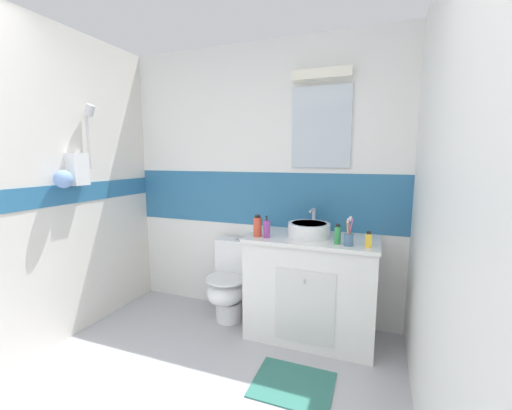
{
  "coord_description": "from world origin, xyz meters",
  "views": [
    {
      "loc": [
        1.03,
        -0.4,
        1.48
      ],
      "look_at": [
        0.15,
        1.92,
        1.12
      ],
      "focal_mm": 22.57,
      "sensor_mm": 36.0,
      "label": 1
    }
  ],
  "objects_px": {
    "toothbrush_cup": "(349,238)",
    "soap_dispenser": "(267,229)",
    "deodorant_spray_can": "(338,235)",
    "perfume_flask_small": "(369,240)",
    "toilet": "(230,283)",
    "mouthwash_bottle": "(258,226)",
    "sink_basin": "(309,229)"
  },
  "relations": [
    {
      "from": "toothbrush_cup",
      "to": "soap_dispenser",
      "type": "xyz_separation_m",
      "value": [
        -0.63,
        0.02,
        0.01
      ]
    },
    {
      "from": "deodorant_spray_can",
      "to": "perfume_flask_small",
      "type": "distance_m",
      "value": 0.22
    },
    {
      "from": "soap_dispenser",
      "to": "toilet",
      "type": "bearing_deg",
      "value": 157.13
    },
    {
      "from": "toilet",
      "to": "mouthwash_bottle",
      "type": "relative_size",
      "value": 4.2
    },
    {
      "from": "sink_basin",
      "to": "mouthwash_bottle",
      "type": "height_order",
      "value": "sink_basin"
    },
    {
      "from": "toilet",
      "to": "perfume_flask_small",
      "type": "distance_m",
      "value": 1.32
    },
    {
      "from": "perfume_flask_small",
      "to": "mouthwash_bottle",
      "type": "relative_size",
      "value": 0.66
    },
    {
      "from": "mouthwash_bottle",
      "to": "deodorant_spray_can",
      "type": "bearing_deg",
      "value": -0.56
    },
    {
      "from": "deodorant_spray_can",
      "to": "perfume_flask_small",
      "type": "height_order",
      "value": "deodorant_spray_can"
    },
    {
      "from": "mouthwash_bottle",
      "to": "perfume_flask_small",
      "type": "bearing_deg",
      "value": -1.28
    },
    {
      "from": "sink_basin",
      "to": "toothbrush_cup",
      "type": "bearing_deg",
      "value": -28.7
    },
    {
      "from": "deodorant_spray_can",
      "to": "sink_basin",
      "type": "bearing_deg",
      "value": 147.72
    },
    {
      "from": "perfume_flask_small",
      "to": "toilet",
      "type": "bearing_deg",
      "value": 171.23
    },
    {
      "from": "mouthwash_bottle",
      "to": "soap_dispenser",
      "type": "bearing_deg",
      "value": -7.56
    },
    {
      "from": "mouthwash_bottle",
      "to": "sink_basin",
      "type": "bearing_deg",
      "value": 20.75
    },
    {
      "from": "toothbrush_cup",
      "to": "deodorant_spray_can",
      "type": "bearing_deg",
      "value": 163.43
    },
    {
      "from": "toilet",
      "to": "deodorant_spray_can",
      "type": "distance_m",
      "value": 1.14
    },
    {
      "from": "sink_basin",
      "to": "toilet",
      "type": "distance_m",
      "value": 0.92
    },
    {
      "from": "toilet",
      "to": "soap_dispenser",
      "type": "distance_m",
      "value": 0.73
    },
    {
      "from": "sink_basin",
      "to": "deodorant_spray_can",
      "type": "relative_size",
      "value": 2.57
    },
    {
      "from": "soap_dispenser",
      "to": "mouthwash_bottle",
      "type": "distance_m",
      "value": 0.08
    },
    {
      "from": "toothbrush_cup",
      "to": "deodorant_spray_can",
      "type": "distance_m",
      "value": 0.09
    },
    {
      "from": "sink_basin",
      "to": "soap_dispenser",
      "type": "bearing_deg",
      "value": -152.79
    },
    {
      "from": "soap_dispenser",
      "to": "perfume_flask_small",
      "type": "distance_m",
      "value": 0.77
    },
    {
      "from": "toilet",
      "to": "deodorant_spray_can",
      "type": "relative_size",
      "value": 4.94
    },
    {
      "from": "deodorant_spray_can",
      "to": "mouthwash_bottle",
      "type": "distance_m",
      "value": 0.63
    },
    {
      "from": "perfume_flask_small",
      "to": "deodorant_spray_can",
      "type": "bearing_deg",
      "value": 176.64
    },
    {
      "from": "toilet",
      "to": "toothbrush_cup",
      "type": "xyz_separation_m",
      "value": [
        1.05,
        -0.19,
        0.56
      ]
    },
    {
      "from": "perfume_flask_small",
      "to": "mouthwash_bottle",
      "type": "xyz_separation_m",
      "value": [
        -0.85,
        0.02,
        0.03
      ]
    },
    {
      "from": "toilet",
      "to": "toothbrush_cup",
      "type": "relative_size",
      "value": 3.38
    },
    {
      "from": "sink_basin",
      "to": "perfume_flask_small",
      "type": "height_order",
      "value": "sink_basin"
    },
    {
      "from": "toothbrush_cup",
      "to": "sink_basin",
      "type": "bearing_deg",
      "value": 151.3
    }
  ]
}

